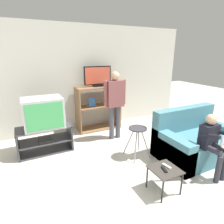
# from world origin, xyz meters

# --- Properties ---
(wall_back) EXTENTS (6.40, 0.06, 2.60)m
(wall_back) POSITION_xyz_m (0.00, 3.75, 1.30)
(wall_back) COLOR beige
(wall_back) RESTS_ON ground_plane
(tv_stand) EXTENTS (1.04, 0.48, 0.53)m
(tv_stand) POSITION_xyz_m (-0.92, 2.80, 0.26)
(tv_stand) COLOR #38383D
(tv_stand) RESTS_ON ground_plane
(television_main) EXTENTS (0.74, 0.54, 0.59)m
(television_main) POSITION_xyz_m (-0.89, 2.81, 0.82)
(television_main) COLOR #B2B2B7
(television_main) RESTS_ON tv_stand
(media_shelf) EXTENTS (1.12, 0.45, 1.13)m
(media_shelf) POSITION_xyz_m (0.52, 3.45, 0.58)
(media_shelf) COLOR #8E6642
(media_shelf) RESTS_ON ground_plane
(television_flat) EXTENTS (0.70, 0.20, 0.49)m
(television_flat) POSITION_xyz_m (0.53, 3.46, 1.36)
(television_flat) COLOR black
(television_flat) RESTS_ON media_shelf
(folding_stool) EXTENTS (0.39, 0.42, 0.60)m
(folding_stool) POSITION_xyz_m (0.64, 1.81, 0.49)
(folding_stool) COLOR #99999E
(folding_stool) RESTS_ON ground_plane
(snack_table) EXTENTS (0.39, 0.39, 0.37)m
(snack_table) POSITION_xyz_m (0.46, 0.83, 0.32)
(snack_table) COLOR #38332D
(snack_table) RESTS_ON ground_plane
(remote_control_black) EXTENTS (0.08, 0.15, 0.02)m
(remote_control_black) POSITION_xyz_m (0.43, 0.81, 0.38)
(remote_control_black) COLOR black
(remote_control_black) RESTS_ON snack_table
(remote_control_white) EXTENTS (0.06, 0.15, 0.02)m
(remote_control_white) POSITION_xyz_m (0.52, 0.86, 0.38)
(remote_control_white) COLOR silver
(remote_control_white) RESTS_ON snack_table
(couch) EXTENTS (1.46, 0.91, 0.90)m
(couch) POSITION_xyz_m (1.66, 1.35, 0.30)
(couch) COLOR teal
(couch) RESTS_ON ground_plane
(person_standing_adult) EXTENTS (0.53, 0.20, 1.55)m
(person_standing_adult) POSITION_xyz_m (0.64, 2.73, 0.94)
(person_standing_adult) COLOR #4C4C56
(person_standing_adult) RESTS_ON ground_plane
(person_seated_child) EXTENTS (0.33, 0.43, 1.02)m
(person_seated_child) POSITION_xyz_m (1.41, 0.83, 0.61)
(person_seated_child) COLOR #2D2D38
(person_seated_child) RESTS_ON ground_plane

